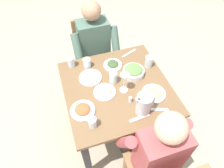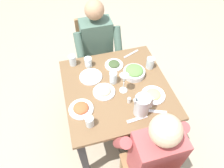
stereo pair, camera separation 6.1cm
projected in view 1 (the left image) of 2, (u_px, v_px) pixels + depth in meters
The scene contains 22 objects.
ground_plane at pixel (116, 126), 2.36m from camera, with size 8.00×8.00×0.00m, color tan.
dining_table at pixel (117, 94), 1.91m from camera, with size 0.92×0.92×0.71m.
chair_far at pixel (93, 51), 2.45m from camera, with size 0.40×0.40×0.89m.
diner_near at pixel (152, 145), 1.53m from camera, with size 0.48×0.53×1.18m.
diner_far at pixel (96, 52), 2.21m from camera, with size 0.48×0.53×1.18m.
water_pitcher at pixel (144, 104), 1.58m from camera, with size 0.16×0.12×0.19m.
salad_bowl at pixel (134, 71), 1.88m from camera, with size 0.20×0.20×0.09m.
plate_beans at pixel (105, 92), 1.76m from camera, with size 0.19×0.19×0.04m.
plate_dolmas at pixel (113, 64), 1.98m from camera, with size 0.18×0.18×0.04m.
plate_yoghurt at pixel (90, 77), 1.87m from camera, with size 0.21×0.21×0.04m.
plate_rice_curry at pixel (83, 110), 1.64m from camera, with size 0.20×0.20×0.05m.
plate_fries at pixel (154, 93), 1.75m from camera, with size 0.20×0.20×0.04m.
water_glass_far_right at pixel (92, 122), 1.53m from camera, with size 0.07×0.07×0.09m, color silver.
water_glass_by_pitcher at pixel (149, 62), 1.94m from camera, with size 0.07×0.07×0.11m, color silver.
water_glass_center at pixel (87, 63), 1.95m from camera, with size 0.07×0.07×0.09m, color silver.
water_glass_far_left at pixel (71, 62), 1.95m from camera, with size 0.07×0.07×0.10m, color silver.
water_glass_near_left at pixel (113, 78), 1.81m from camera, with size 0.07×0.07×0.11m, color silver.
wine_glass at pixel (124, 79), 1.69m from camera, with size 0.08×0.08×0.20m.
salt_shaker at pixel (130, 100), 1.69m from camera, with size 0.03×0.03×0.05m.
fork_near at pixel (139, 118), 1.61m from camera, with size 0.17×0.03×0.01m, color silver.
knife_near at pixel (129, 53), 2.10m from camera, with size 0.18×0.02×0.01m, color silver.
fork_far at pixel (158, 110), 1.66m from camera, with size 0.17×0.03×0.01m, color silver.
Camera 1 is at (-0.40, -1.08, 2.12)m, focal length 33.04 mm.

